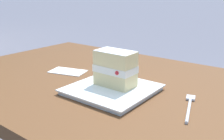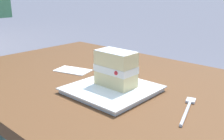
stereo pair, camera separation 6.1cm
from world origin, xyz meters
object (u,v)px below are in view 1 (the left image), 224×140
Objects in this scene: dessert_fork at (189,106)px; paper_napkin at (68,71)px; cake_slice at (115,68)px; patio_table at (154,119)px; dessert_plate at (112,90)px.

paper_napkin is at bearing 177.76° from dessert_fork.
dessert_fork is (0.23, 0.02, -0.07)m from cake_slice.
paper_napkin is (-0.37, -0.02, 0.09)m from patio_table.
dessert_fork is 1.11× the size of paper_napkin.
dessert_fork is (0.12, -0.04, 0.09)m from patio_table.
dessert_plate is 1.44× the size of dessert_fork.
dessert_plate reaches higher than patio_table.
dessert_plate reaches higher than dessert_fork.
patio_table is at bearing 2.83° from paper_napkin.
dessert_fork is at bearing -2.24° from paper_napkin.
paper_napkin is (-0.26, 0.06, -0.01)m from dessert_plate.
cake_slice reaches higher than paper_napkin.
dessert_fork is at bearing 5.22° from cake_slice.
cake_slice is at bearing 95.93° from dessert_plate.
cake_slice is 0.82× the size of paper_napkin.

